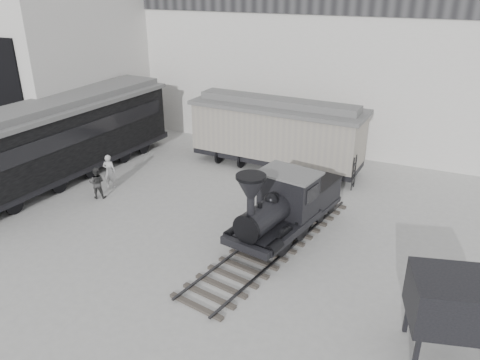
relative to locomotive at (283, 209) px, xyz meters
The scene contains 9 objects.
ground 4.32m from the locomotive, 126.76° to the right, with size 90.00×90.00×0.00m, color #9E9E9B.
north_wall 12.68m from the locomotive, 101.90° to the left, with size 34.00×2.51×11.00m.
west_pavilion 18.50m from the locomotive, 158.54° to the left, with size 7.00×12.11×9.00m.
locomotive is the anchor object (origin of this frame).
boxcar 7.89m from the locomotive, 112.66° to the left, with size 9.80×3.54×3.95m.
passenger_coach 12.72m from the locomotive, behind, with size 4.26×15.01×3.96m.
visitor_a 9.78m from the locomotive, behind, with size 0.65×0.43×1.78m, color #BDBDBD.
visitor_b 9.49m from the locomotive, behind, with size 0.77×0.60×1.59m, color #343434.
coal_hopper 7.72m from the locomotive, 33.33° to the right, with size 2.77×2.47×2.57m.
Camera 1 is at (7.87, -12.74, 9.99)m, focal length 35.00 mm.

